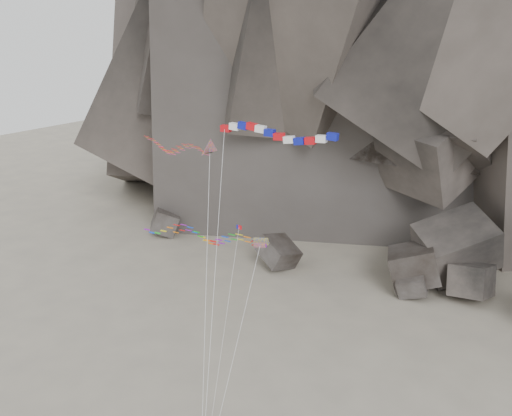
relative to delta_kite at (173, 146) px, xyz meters
The scene contains 6 objects.
ground 22.88m from the delta_kite, 28.37° to the right, with size 260.00×260.00×0.00m, color gray.
boulder_field 39.37m from the delta_kite, 59.91° to the left, with size 73.47×17.07×10.12m.
delta_kite is the anchor object (origin of this frame).
banner_kite 9.94m from the delta_kite, ahead, with size 10.29×15.89×22.98m.
parafoil_kite 7.95m from the delta_kite, 12.55° to the right, with size 16.12×13.98×13.87m.
pennant_kite 14.25m from the delta_kite, 30.73° to the right, with size 4.06×11.30×15.49m.
Camera 1 is at (25.25, -35.34, 31.83)m, focal length 40.00 mm.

